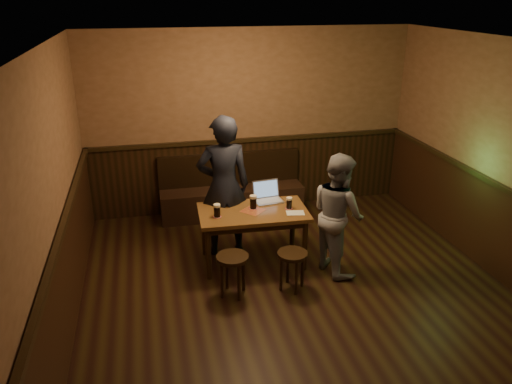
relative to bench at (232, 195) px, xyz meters
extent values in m
cube|color=black|center=(0.35, -2.75, -0.32)|extent=(5.00, 6.00, 0.02)
cube|color=beige|center=(0.35, -2.75, 2.50)|extent=(5.00, 6.00, 0.02)
cube|color=#906349|center=(0.35, 0.26, 1.09)|extent=(5.00, 0.02, 2.80)
cube|color=#906349|center=(-2.16, -2.75, 1.09)|extent=(0.02, 6.00, 2.80)
cube|color=black|center=(0.35, 0.23, 0.24)|extent=(4.98, 0.04, 1.10)
cube|color=black|center=(-2.13, -2.75, 0.24)|extent=(0.04, 5.98, 1.10)
cube|color=black|center=(0.35, 0.20, 0.82)|extent=(4.98, 0.06, 0.06)
cube|color=black|center=(-2.10, -2.75, 0.82)|extent=(0.06, 5.98, 0.06)
cube|color=black|center=(0.00, -0.04, -0.09)|extent=(2.20, 0.50, 0.45)
cube|color=black|center=(0.00, 0.16, 0.39)|extent=(2.20, 0.10, 0.50)
cube|color=brown|center=(0.00, -1.54, 0.39)|extent=(1.39, 0.83, 0.05)
cube|color=black|center=(0.00, -1.54, 0.32)|extent=(1.26, 0.71, 0.08)
cube|color=maroon|center=(0.00, -1.54, 0.42)|extent=(0.36, 0.36, 0.00)
cylinder|color=black|center=(-0.61, -1.83, 0.03)|extent=(0.07, 0.07, 0.68)
cylinder|color=black|center=(-0.59, -1.21, 0.03)|extent=(0.07, 0.07, 0.68)
cylinder|color=black|center=(0.59, -1.88, 0.03)|extent=(0.07, 0.07, 0.68)
cylinder|color=black|center=(0.61, -1.26, 0.03)|extent=(0.07, 0.07, 0.68)
cylinder|color=black|center=(-0.39, -2.23, 0.17)|extent=(0.47, 0.47, 0.04)
cylinder|color=black|center=(-0.25, -2.18, -0.07)|extent=(0.04, 0.04, 0.48)
cylinder|color=black|center=(-0.43, -2.09, -0.07)|extent=(0.04, 0.04, 0.48)
cylinder|color=black|center=(-0.52, -2.27, -0.07)|extent=(0.04, 0.04, 0.48)
cylinder|color=black|center=(-0.34, -2.36, -0.07)|extent=(0.04, 0.04, 0.48)
cylinder|color=black|center=(0.31, -2.26, 0.15)|extent=(0.38, 0.38, 0.04)
cylinder|color=black|center=(0.44, -2.25, -0.08)|extent=(0.04, 0.04, 0.46)
cylinder|color=black|center=(0.30, -2.13, -0.08)|extent=(0.04, 0.04, 0.46)
cylinder|color=black|center=(0.17, -2.27, -0.08)|extent=(0.04, 0.04, 0.46)
cylinder|color=black|center=(0.32, -2.39, -0.08)|extent=(0.04, 0.04, 0.46)
cylinder|color=maroon|center=(-0.46, -1.63, 0.42)|extent=(0.11, 0.11, 0.00)
cylinder|color=silver|center=(-0.46, -1.63, 0.42)|extent=(0.09, 0.09, 0.00)
cylinder|color=black|center=(-0.46, -1.63, 0.49)|extent=(0.08, 0.08, 0.13)
cylinder|color=beige|center=(-0.46, -1.63, 0.57)|extent=(0.08, 0.08, 0.03)
cylinder|color=maroon|center=(0.02, -1.48, 0.42)|extent=(0.12, 0.12, 0.00)
cylinder|color=silver|center=(0.02, -1.48, 0.42)|extent=(0.10, 0.10, 0.00)
cylinder|color=black|center=(0.02, -1.48, 0.49)|extent=(0.08, 0.08, 0.14)
cylinder|color=beige|center=(0.02, -1.48, 0.58)|extent=(0.09, 0.09, 0.03)
cylinder|color=maroon|center=(0.46, -1.58, 0.42)|extent=(0.10, 0.10, 0.00)
cylinder|color=silver|center=(0.46, -1.58, 0.42)|extent=(0.08, 0.08, 0.00)
cylinder|color=black|center=(0.46, -1.58, 0.48)|extent=(0.07, 0.07, 0.12)
cylinder|color=beige|center=(0.46, -1.58, 0.55)|extent=(0.08, 0.08, 0.03)
cube|color=silver|center=(0.26, -1.31, 0.42)|extent=(0.38, 0.29, 0.02)
cube|color=#B2B2B7|center=(0.26, -1.31, 0.43)|extent=(0.34, 0.23, 0.00)
cube|color=silver|center=(0.25, -1.19, 0.55)|extent=(0.36, 0.11, 0.23)
cube|color=#6084B3|center=(0.25, -1.20, 0.55)|extent=(0.33, 0.09, 0.20)
cube|color=silver|center=(0.50, -1.73, 0.42)|extent=(0.24, 0.19, 0.00)
imported|color=black|center=(-0.31, -1.19, 0.63)|extent=(0.69, 0.46, 1.88)
imported|color=gray|center=(0.97, -1.94, 0.45)|extent=(0.72, 0.85, 1.52)
camera|label=1|loc=(-1.23, -7.10, 2.97)|focal=35.00mm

